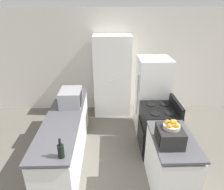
# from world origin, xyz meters

# --- Properties ---
(wall_back) EXTENTS (7.00, 0.06, 2.60)m
(wall_back) POSITION_xyz_m (0.00, 3.29, 1.30)
(wall_back) COLOR silver
(wall_back) RESTS_ON ground_plane
(counter_left) EXTENTS (0.60, 2.39, 0.90)m
(counter_left) POSITION_xyz_m (-0.85, 1.29, 0.44)
(counter_left) COLOR silver
(counter_left) RESTS_ON ground_plane
(counter_right) EXTENTS (0.60, 0.98, 0.90)m
(counter_right) POSITION_xyz_m (0.85, 0.59, 0.44)
(counter_right) COLOR silver
(counter_right) RESTS_ON ground_plane
(pantry_cabinet) EXTENTS (0.90, 0.54, 2.02)m
(pantry_cabinet) POSITION_xyz_m (0.04, 2.98, 1.01)
(pantry_cabinet) COLOR white
(pantry_cabinet) RESTS_ON ground_plane
(stove) EXTENTS (0.66, 0.74, 1.06)m
(stove) POSITION_xyz_m (0.87, 1.47, 0.46)
(stove) COLOR black
(stove) RESTS_ON ground_plane
(refrigerator) EXTENTS (0.69, 0.68, 1.66)m
(refrigerator) POSITION_xyz_m (0.88, 2.22, 0.83)
(refrigerator) COLOR white
(refrigerator) RESTS_ON ground_plane
(microwave) EXTENTS (0.39, 0.48, 0.31)m
(microwave) POSITION_xyz_m (-0.77, 1.68, 1.06)
(microwave) COLOR #939399
(microwave) RESTS_ON counter_left
(wine_bottle) EXTENTS (0.08, 0.08, 0.28)m
(wine_bottle) POSITION_xyz_m (-0.68, 0.25, 1.00)
(wine_bottle) COLOR black
(wine_bottle) RESTS_ON counter_left
(toaster_oven) EXTENTS (0.34, 0.38, 0.24)m
(toaster_oven) POSITION_xyz_m (0.75, 0.48, 1.03)
(toaster_oven) COLOR black
(toaster_oven) RESTS_ON counter_right
(fruit_bowl) EXTENTS (0.23, 0.23, 0.13)m
(fruit_bowl) POSITION_xyz_m (0.76, 0.49, 1.19)
(fruit_bowl) COLOR #B2A893
(fruit_bowl) RESTS_ON toaster_oven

